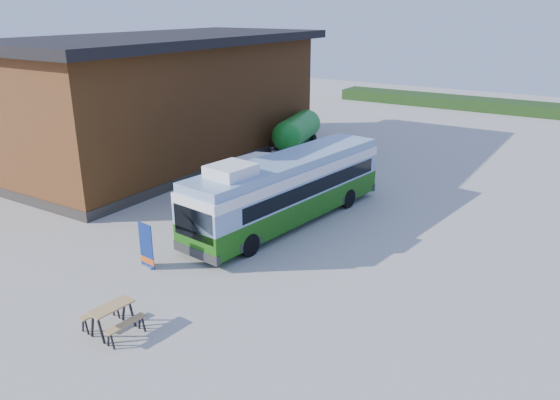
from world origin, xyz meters
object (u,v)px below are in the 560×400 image
Objects in this scene: slurry_tanker at (297,130)px; person_b at (271,157)px; picnic_table at (112,313)px; banner at (147,250)px; bus at (287,187)px; person_a at (236,202)px.

person_b is at bearing -89.76° from slurry_tanker.
slurry_tanker reaches higher than picnic_table.
banner reaches higher than person_b.
slurry_tanker is at bearing 110.30° from banner.
bus is 12.74m from slurry_tanker.
picnic_table is 0.96× the size of person_b.
slurry_tanker is at bearing 111.32° from picnic_table.
bus is at bearing 95.91° from picnic_table.
slurry_tanker reaches higher than person_a.
slurry_tanker is (-6.12, 11.17, -0.27)m from bus.
picnic_table is 17.30m from person_b.
bus reaches higher than person_b.
person_a is at bearing -83.90° from slurry_tanker.
person_a is at bearing 108.61° from picnic_table.
bus is at bearing 80.09° from banner.
slurry_tanker is (-1.07, 4.78, 0.53)m from person_b.
person_b is at bearing 112.42° from picnic_table.
bus is 1.80× the size of slurry_tanker.
person_b is at bearing 102.02° from person_a.
slurry_tanker is at bearing 98.44° from person_a.
slurry_tanker reaches higher than person_b.
person_b is at bearing 110.46° from banner.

